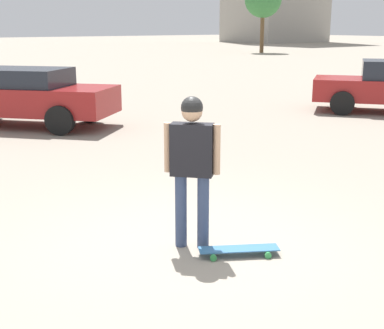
# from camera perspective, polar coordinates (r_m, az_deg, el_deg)

# --- Properties ---
(ground_plane) EXTENTS (220.00, 220.00, 0.00)m
(ground_plane) POSITION_cam_1_polar(r_m,az_deg,el_deg) (6.24, 0.00, -8.70)
(ground_plane) COLOR gray
(person) EXTENTS (0.46, 0.49, 1.73)m
(person) POSITION_cam_1_polar(r_m,az_deg,el_deg) (5.90, 0.00, 0.82)
(person) COLOR #38476B
(person) RESTS_ON ground_plane
(skateboard) EXTENTS (0.87, 0.62, 0.08)m
(skateboard) POSITION_cam_1_polar(r_m,az_deg,el_deg) (6.00, 5.02, -9.03)
(skateboard) COLOR #336693
(skateboard) RESTS_ON ground_plane
(car_parked_near) EXTENTS (4.39, 4.68, 1.44)m
(car_parked_near) POSITION_cam_1_polar(r_m,az_deg,el_deg) (14.09, -17.77, 7.01)
(car_parked_near) COLOR maroon
(car_parked_near) RESTS_ON ground_plane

